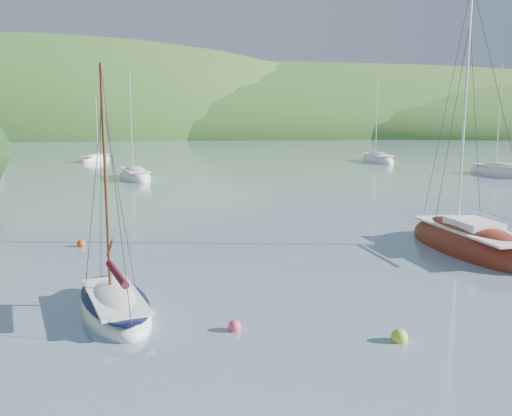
{
  "coord_description": "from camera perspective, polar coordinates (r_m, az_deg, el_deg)",
  "views": [
    {
      "loc": [
        -2.41,
        -15.45,
        6.52
      ],
      "look_at": [
        -0.81,
        8.0,
        2.54
      ],
      "focal_mm": 40.0,
      "sensor_mm": 36.0,
      "label": 1
    }
  ],
  "objects": [
    {
      "name": "ground",
      "position": [
        16.94,
        4.7,
        -13.06
      ],
      "size": [
        700.0,
        700.0,
        0.0
      ],
      "primitive_type": "plane",
      "color": "#7791A5",
      "rests_on": "ground"
    },
    {
      "name": "shoreline_hills",
      "position": [
        188.13,
        -6.18,
        7.57
      ],
      "size": [
        690.0,
        135.0,
        56.0
      ],
      "color": "#366A28",
      "rests_on": "ground"
    },
    {
      "name": "daysailer_white",
      "position": [
        19.52,
        -13.94,
        -9.57
      ],
      "size": [
        3.86,
        5.98,
        8.64
      ],
      "rotation": [
        0.0,
        0.0,
        0.35
      ],
      "color": "white",
      "rests_on": "ground"
    },
    {
      "name": "sloop_red",
      "position": [
        28.99,
        20.61,
        -3.53
      ],
      "size": [
        4.56,
        9.47,
        13.45
      ],
      "rotation": [
        0.0,
        0.0,
        0.16
      ],
      "color": "maroon",
      "rests_on": "ground"
    },
    {
      "name": "distant_sloop_a",
      "position": [
        57.42,
        -12.03,
        3.07
      ],
      "size": [
        5.04,
        8.24,
        11.1
      ],
      "rotation": [
        0.0,
        0.0,
        0.32
      ],
      "color": "white",
      "rests_on": "ground"
    },
    {
      "name": "distant_sloop_b",
      "position": [
        76.81,
        12.09,
        4.68
      ],
      "size": [
        3.53,
        8.65,
        12.09
      ],
      "rotation": [
        0.0,
        0.0,
        0.06
      ],
      "color": "white",
      "rests_on": "ground"
    },
    {
      "name": "distant_sloop_c",
      "position": [
        78.95,
        -15.76,
        4.64
      ],
      "size": [
        4.14,
        6.96,
        9.39
      ],
      "rotation": [
        0.0,
        0.0,
        -0.3
      ],
      "color": "white",
      "rests_on": "ground"
    },
    {
      "name": "distant_sloop_d",
      "position": [
        64.31,
        23.47,
        3.18
      ],
      "size": [
        5.76,
        9.14,
        12.31
      ],
      "rotation": [
        0.0,
        0.0,
        0.34
      ],
      "color": "white",
      "rests_on": "ground"
    },
    {
      "name": "mooring_buoys",
      "position": [
        20.27,
        16.38,
        -9.21
      ],
      "size": [
        22.48,
        15.46,
        0.5
      ],
      "color": "#CCD734",
      "rests_on": "ground"
    }
  ]
}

